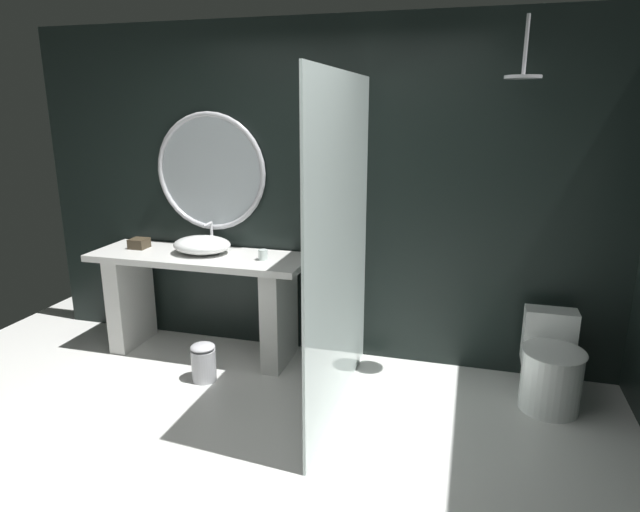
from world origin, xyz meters
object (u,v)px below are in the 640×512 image
at_px(waste_bin, 204,362).
at_px(tissue_box, 139,243).
at_px(round_wall_mirror, 210,172).
at_px(rain_shower_head, 523,72).
at_px(toilet, 550,367).
at_px(tumbler_cup, 263,255).
at_px(vessel_sink, 202,245).

bearing_deg(waste_bin, tissue_box, 148.63).
xyz_separation_m(round_wall_mirror, waste_bin, (0.22, -0.71, -1.31)).
distance_m(rain_shower_head, toilet, 1.93).
xyz_separation_m(tumbler_cup, toilet, (2.08, -0.07, -0.61)).
distance_m(tissue_box, round_wall_mirror, 0.84).
bearing_deg(rain_shower_head, round_wall_mirror, 173.45).
height_order(tumbler_cup, waste_bin, tumbler_cup).
xyz_separation_m(tumbler_cup, waste_bin, (-0.33, -0.42, -0.73)).
relative_size(round_wall_mirror, toilet, 1.58).
bearing_deg(tumbler_cup, rain_shower_head, 0.94).
xyz_separation_m(rain_shower_head, toilet, (0.34, -0.10, -1.90)).
height_order(tissue_box, rain_shower_head, rain_shower_head).
distance_m(tumbler_cup, rain_shower_head, 2.17).
height_order(tumbler_cup, tissue_box, tumbler_cup).
relative_size(round_wall_mirror, waste_bin, 3.25).
xyz_separation_m(tissue_box, toilet, (3.20, -0.13, -0.61)).
distance_m(tumbler_cup, round_wall_mirror, 0.85).
distance_m(tumbler_cup, tissue_box, 1.11).
distance_m(vessel_sink, tumbler_cup, 0.54).
distance_m(tissue_box, waste_bin, 1.18).
xyz_separation_m(vessel_sink, tumbler_cup, (0.54, -0.06, -0.03)).
xyz_separation_m(toilet, waste_bin, (-2.41, -0.35, -0.12)).
relative_size(vessel_sink, tumbler_cup, 5.77).
bearing_deg(waste_bin, vessel_sink, 114.06).
height_order(tissue_box, waste_bin, tissue_box).
distance_m(tissue_box, rain_shower_head, 3.13).
relative_size(toilet, waste_bin, 2.06).
distance_m(vessel_sink, toilet, 2.70).
bearing_deg(tissue_box, tumbler_cup, -3.22).
height_order(rain_shower_head, waste_bin, rain_shower_head).
xyz_separation_m(vessel_sink, tissue_box, (-0.58, 0.01, -0.03)).
xyz_separation_m(round_wall_mirror, toilet, (2.63, -0.36, -1.19)).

